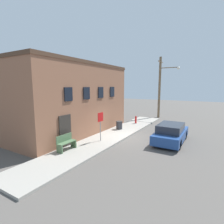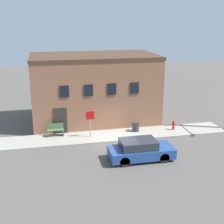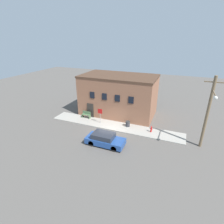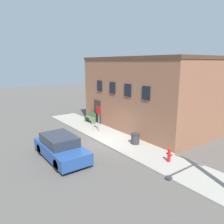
% 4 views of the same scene
% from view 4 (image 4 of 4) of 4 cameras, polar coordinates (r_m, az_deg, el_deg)
% --- Properties ---
extents(ground_plane, '(80.00, 80.00, 0.00)m').
position_cam_4_polar(ground_plane, '(15.28, -3.20, -8.16)').
color(ground_plane, '#56514C').
extents(sidewalk, '(17.82, 2.53, 0.13)m').
position_cam_4_polar(sidewalk, '(15.94, 0.62, -6.99)').
color(sidewalk, '#9E998E').
rests_on(sidewalk, ground).
extents(brick_building, '(10.73, 6.15, 5.90)m').
position_cam_4_polar(brick_building, '(18.73, 9.38, 4.95)').
color(brick_building, '#8E5B42').
rests_on(brick_building, ground).
extents(fire_hydrant, '(0.38, 0.18, 0.78)m').
position_cam_4_polar(fire_hydrant, '(12.59, 14.68, -10.79)').
color(fire_hydrant, red).
rests_on(fire_hydrant, sidewalk).
extents(stop_sign, '(0.64, 0.06, 2.05)m').
position_cam_4_polar(stop_sign, '(17.06, -3.51, -0.45)').
color(stop_sign, gray).
rests_on(stop_sign, sidewalk).
extents(bench, '(1.26, 0.44, 0.96)m').
position_cam_4_polar(bench, '(19.85, -5.67, -1.47)').
color(bench, '#4C6B47').
rests_on(bench, sidewalk).
extents(trash_bin, '(0.59, 0.59, 0.72)m').
position_cam_4_polar(trash_bin, '(14.79, 6.10, -6.91)').
color(trash_bin, '#333338').
rests_on(trash_bin, sidewalk).
extents(parked_car, '(4.23, 1.80, 1.37)m').
position_cam_4_polar(parked_car, '(13.15, -13.24, -9.01)').
color(parked_car, black).
rests_on(parked_car, ground).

